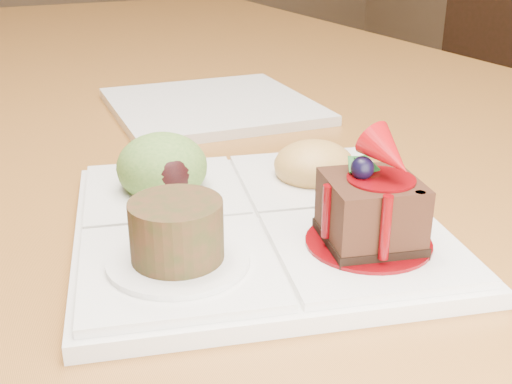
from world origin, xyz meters
name	(u,v)px	position (x,y,z in m)	size (l,w,h in m)	color
dining_table	(165,102)	(0.00, 0.00, 0.68)	(1.00, 1.80, 0.75)	#9C5B28
chair_right	(479,104)	(0.98, 0.26, 0.50)	(0.47, 0.47, 0.88)	black
sampler_plate	(253,207)	(-0.13, -0.63, 0.77)	(0.32, 0.32, 0.10)	silver
second_plate	(211,106)	(-0.03, -0.30, 0.76)	(0.24, 0.24, 0.01)	silver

